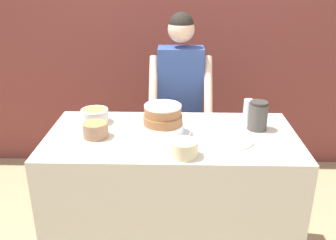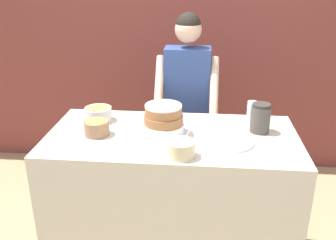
% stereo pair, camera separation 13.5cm
% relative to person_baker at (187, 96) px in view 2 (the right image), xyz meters
% --- Properties ---
extents(wall_back, '(10.00, 0.05, 2.60)m').
position_rel_person_baker_xyz_m(wall_back, '(-0.05, 0.80, 0.33)').
color(wall_back, brown).
rests_on(wall_back, ground_plane).
extents(counter, '(1.46, 0.72, 0.95)m').
position_rel_person_baker_xyz_m(counter, '(-0.05, -0.67, -0.49)').
color(counter, beige).
rests_on(counter, ground_plane).
extents(person_baker, '(0.45, 0.43, 1.57)m').
position_rel_person_baker_xyz_m(person_baker, '(0.00, 0.00, 0.00)').
color(person_baker, '#2D2D38').
rests_on(person_baker, ground_plane).
extents(cake, '(0.29, 0.29, 0.18)m').
position_rel_person_baker_xyz_m(cake, '(-0.11, -0.65, 0.06)').
color(cake, silver).
rests_on(cake, counter).
extents(frosting_bowl_pink, '(0.14, 0.14, 0.14)m').
position_rel_person_baker_xyz_m(frosting_bowl_pink, '(0.01, -0.93, 0.03)').
color(frosting_bowl_pink, beige).
rests_on(frosting_bowl_pink, counter).
extents(frosting_bowl_yellow, '(0.17, 0.17, 0.09)m').
position_rel_person_baker_xyz_m(frosting_bowl_yellow, '(-0.54, -0.50, 0.03)').
color(frosting_bowl_yellow, silver).
rests_on(frosting_bowl_yellow, counter).
extents(frosting_bowl_olive, '(0.14, 0.14, 0.09)m').
position_rel_person_baker_xyz_m(frosting_bowl_olive, '(-0.49, -0.71, 0.03)').
color(frosting_bowl_olive, '#936B4C').
rests_on(frosting_bowl_olive, counter).
extents(drinking_glass, '(0.06, 0.06, 0.14)m').
position_rel_person_baker_xyz_m(drinking_glass, '(0.42, -0.45, 0.05)').
color(drinking_glass, silver).
rests_on(drinking_glass, counter).
extents(ceramic_plate, '(0.28, 0.28, 0.01)m').
position_rel_person_baker_xyz_m(ceramic_plate, '(0.27, -0.74, -0.01)').
color(ceramic_plate, silver).
rests_on(ceramic_plate, counter).
extents(stoneware_jar, '(0.11, 0.11, 0.18)m').
position_rel_person_baker_xyz_m(stoneware_jar, '(0.46, -0.58, 0.07)').
color(stoneware_jar, '#4C4742').
rests_on(stoneware_jar, counter).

